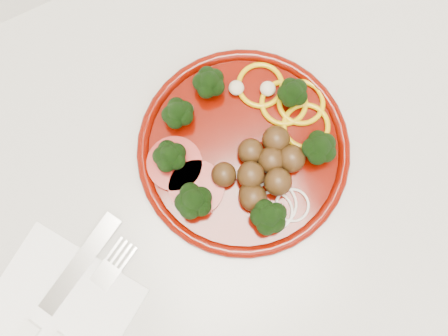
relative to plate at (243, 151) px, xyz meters
name	(u,v)px	position (x,y,z in m)	size (l,w,h in m)	color
counter	(263,200)	(0.05, -0.02, -0.47)	(2.40, 0.60, 0.90)	silver
plate	(243,151)	(0.00, 0.00, 0.00)	(0.25, 0.25, 0.05)	#500701
napkin	(56,315)	(-0.27, -0.07, -0.01)	(0.15, 0.15, 0.00)	white
knife	(31,330)	(-0.30, -0.08, -0.01)	(0.22, 0.13, 0.01)	silver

